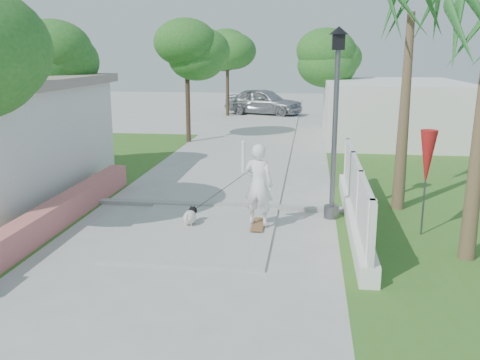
% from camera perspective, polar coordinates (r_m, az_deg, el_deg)
% --- Properties ---
extents(ground, '(90.00, 90.00, 0.00)m').
position_cam_1_polar(ground, '(8.31, -10.02, -14.59)').
color(ground, '#B7B7B2').
rests_on(ground, ground).
extents(path_strip, '(3.20, 36.00, 0.06)m').
position_cam_1_polar(path_strip, '(27.34, 2.57, 5.40)').
color(path_strip, '#B7B7B2').
rests_on(path_strip, ground).
extents(curb, '(6.50, 0.25, 0.10)m').
position_cam_1_polar(curb, '(13.72, -2.57, -2.73)').
color(curb, '#999993').
rests_on(curb, ground).
extents(grass_left, '(8.00, 20.00, 0.01)m').
position_cam_1_polar(grass_left, '(18.06, -23.82, -0.06)').
color(grass_left, '#3F6C22').
rests_on(grass_left, ground).
extents(grass_right, '(8.00, 20.00, 0.01)m').
position_cam_1_polar(grass_right, '(16.15, 24.08, -1.59)').
color(grass_right, '#3F6C22').
rests_on(grass_right, ground).
extents(pink_wall, '(0.45, 8.20, 0.80)m').
position_cam_1_polar(pink_wall, '(12.45, -19.79, -3.99)').
color(pink_wall, '#C56C65').
rests_on(pink_wall, ground).
extents(lattice_fence, '(0.35, 7.00, 1.50)m').
position_cam_1_polar(lattice_fence, '(12.47, 12.17, -2.34)').
color(lattice_fence, white).
rests_on(lattice_fence, ground).
extents(building_right, '(6.00, 8.00, 2.60)m').
position_cam_1_polar(building_right, '(25.36, 15.92, 7.16)').
color(building_right, silver).
rests_on(building_right, ground).
extents(street_lamp, '(0.44, 0.44, 4.44)m').
position_cam_1_polar(street_lamp, '(12.56, 10.13, 6.63)').
color(street_lamp, '#59595E').
rests_on(street_lamp, ground).
extents(bollard, '(0.14, 0.14, 1.09)m').
position_cam_1_polar(bollard, '(17.41, 0.36, 2.59)').
color(bollard, white).
rests_on(bollard, ground).
extents(patio_umbrella, '(0.36, 0.36, 2.30)m').
position_cam_1_polar(patio_umbrella, '(11.93, 19.34, 2.12)').
color(patio_umbrella, '#59595E').
rests_on(patio_umbrella, ground).
extents(tree_left_mid, '(3.20, 3.20, 4.85)m').
position_cam_1_polar(tree_left_mid, '(17.31, -19.71, 11.46)').
color(tree_left_mid, '#4C3826').
rests_on(tree_left_mid, ground).
extents(tree_path_left, '(3.40, 3.40, 5.23)m').
position_cam_1_polar(tree_path_left, '(23.55, -5.67, 13.30)').
color(tree_path_left, '#4C3826').
rests_on(tree_path_left, ground).
extents(tree_path_right, '(3.00, 3.00, 4.79)m').
position_cam_1_polar(tree_path_right, '(26.96, 9.64, 12.51)').
color(tree_path_right, '#4C3826').
rests_on(tree_path_right, ground).
extents(tree_path_far, '(3.20, 3.20, 5.17)m').
position_cam_1_polar(tree_path_far, '(33.34, -1.34, 13.41)').
color(tree_path_far, '#4C3826').
rests_on(tree_path_far, ground).
extents(palm_far, '(1.80, 1.80, 5.30)m').
position_cam_1_polar(palm_far, '(13.67, 17.73, 15.41)').
color(palm_far, brown).
rests_on(palm_far, ground).
extents(skateboarder, '(1.93, 0.99, 1.94)m').
position_cam_1_polar(skateboarder, '(11.86, 1.23, -0.66)').
color(skateboarder, brown).
rests_on(skateboarder, ground).
extents(dog, '(0.34, 0.65, 0.45)m').
position_cam_1_polar(dog, '(12.23, -5.32, -3.87)').
color(dog, silver).
rests_on(dog, ground).
extents(parked_car, '(5.25, 3.51, 1.66)m').
position_cam_1_polar(parked_car, '(34.02, 2.53, 8.36)').
color(parked_car, '#999DA0').
rests_on(parked_car, ground).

